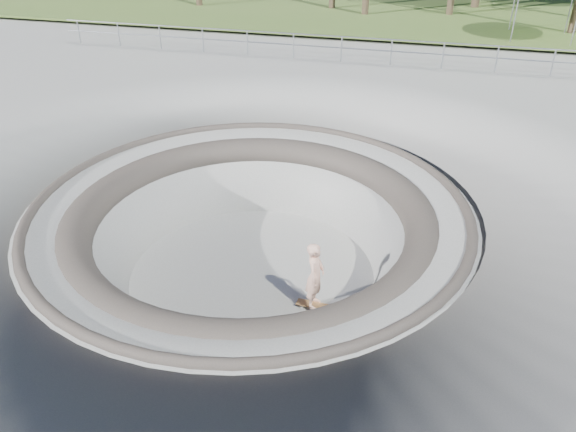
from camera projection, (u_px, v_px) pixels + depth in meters
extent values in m
plane|color=#9E9E99|center=(250.00, 206.00, 13.05)|extent=(180.00, 180.00, 0.00)
torus|color=#9E9E99|center=(253.00, 275.00, 14.07)|extent=(14.00, 14.00, 4.00)
cylinder|color=#9E9E99|center=(253.00, 273.00, 14.05)|extent=(6.60, 6.60, 0.10)
torus|color=#474139|center=(250.00, 207.00, 13.06)|extent=(10.24, 10.24, 0.24)
torus|color=#474139|center=(251.00, 222.00, 13.28)|extent=(8.91, 8.91, 0.81)
ellipsoid|color=brown|center=(219.00, 8.00, 66.84)|extent=(50.40, 36.00, 23.40)
ellipsoid|color=brown|center=(478.00, 26.00, 65.18)|extent=(61.60, 44.00, 28.60)
cylinder|color=gray|center=(342.00, 37.00, 22.42)|extent=(25.00, 0.05, 0.05)
cylinder|color=gray|center=(341.00, 48.00, 22.65)|extent=(25.00, 0.05, 0.05)
cube|color=olive|center=(314.00, 305.00, 12.80)|extent=(0.84, 0.28, 0.02)
cylinder|color=#B3B2B7|center=(314.00, 306.00, 12.82)|extent=(0.05, 0.17, 0.04)
cylinder|color=#B3B2B7|center=(314.00, 306.00, 12.82)|extent=(0.05, 0.17, 0.04)
cylinder|color=beige|center=(314.00, 306.00, 12.82)|extent=(0.07, 0.03, 0.06)
cylinder|color=beige|center=(314.00, 306.00, 12.82)|extent=(0.07, 0.03, 0.06)
cylinder|color=beige|center=(314.00, 306.00, 12.82)|extent=(0.07, 0.03, 0.06)
cylinder|color=beige|center=(314.00, 306.00, 12.82)|extent=(0.07, 0.03, 0.06)
imported|color=#EEB39A|center=(315.00, 276.00, 12.37)|extent=(0.42, 0.62, 1.65)
cylinder|color=gray|center=(516.00, 19.00, 24.80)|extent=(0.06, 0.06, 1.97)
cylinder|color=gray|center=(512.00, 9.00, 26.88)|extent=(0.06, 0.06, 1.97)
cylinder|color=gray|center=(568.00, 11.00, 26.33)|extent=(0.06, 0.06, 1.97)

